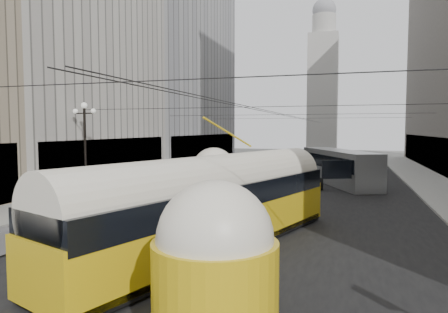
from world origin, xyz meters
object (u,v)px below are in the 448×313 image
Objects in this scene: city_bus at (339,166)px; streetcar at (214,204)px; pedestrian_crossing_b at (209,284)px; pedestrian_crossing_a at (102,270)px.

streetcar is at bearing -101.43° from city_bus.
city_bus is (4.11, 20.33, -0.22)m from streetcar.
city_bus is at bearing 160.31° from pedestrian_crossing_b.
streetcar is 1.36× the size of city_bus.
pedestrian_crossing_a is 1.03× the size of pedestrian_crossing_b.
streetcar is 10.22× the size of pedestrian_crossing_b.
pedestrian_crossing_a is at bearing -106.05° from streetcar.
streetcar is 9.89× the size of pedestrian_crossing_a.
city_bus reaches higher than pedestrian_crossing_a.
city_bus reaches higher than pedestrian_crossing_b.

